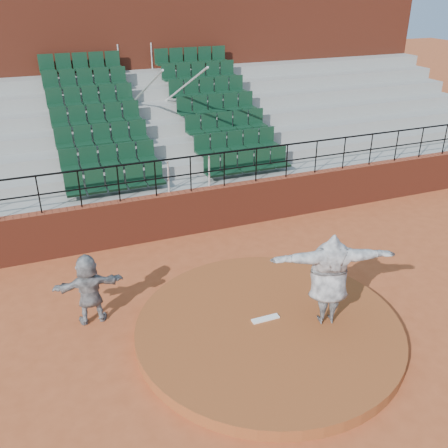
# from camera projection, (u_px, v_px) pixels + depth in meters

# --- Properties ---
(ground) EXTENTS (90.00, 90.00, 0.00)m
(ground) POSITION_uv_depth(u_px,v_px,m) (268.00, 333.00, 10.42)
(ground) COLOR #AC4D26
(ground) RESTS_ON ground
(pitchers_mound) EXTENTS (5.50, 5.50, 0.25)m
(pitchers_mound) POSITION_uv_depth(u_px,v_px,m) (268.00, 328.00, 10.36)
(pitchers_mound) COLOR brown
(pitchers_mound) RESTS_ON ground
(pitching_rubber) EXTENTS (0.60, 0.15, 0.03)m
(pitching_rubber) POSITION_uv_depth(u_px,v_px,m) (265.00, 319.00, 10.42)
(pitching_rubber) COLOR white
(pitching_rubber) RESTS_ON pitchers_mound
(boundary_wall) EXTENTS (24.00, 0.30, 1.30)m
(boundary_wall) POSITION_uv_depth(u_px,v_px,m) (192.00, 212.00, 14.30)
(boundary_wall) COLOR maroon
(boundary_wall) RESTS_ON ground
(wall_railing) EXTENTS (24.04, 0.05, 1.03)m
(wall_railing) POSITION_uv_depth(u_px,v_px,m) (190.00, 166.00, 13.69)
(wall_railing) COLOR black
(wall_railing) RESTS_ON boundary_wall
(seating_deck) EXTENTS (24.00, 5.97, 4.63)m
(seating_deck) POSITION_uv_depth(u_px,v_px,m) (157.00, 149.00, 17.00)
(seating_deck) COLOR gray
(seating_deck) RESTS_ON ground
(press_box_facade) EXTENTS (24.00, 3.00, 7.10)m
(press_box_facade) POSITION_uv_depth(u_px,v_px,m) (128.00, 68.00, 19.35)
(press_box_facade) COLOR maroon
(press_box_facade) RESTS_ON ground
(pitcher) EXTENTS (2.57, 1.32, 2.02)m
(pitcher) POSITION_uv_depth(u_px,v_px,m) (329.00, 279.00, 9.98)
(pitcher) COLOR black
(pitcher) RESTS_ON pitchers_mound
(fielder) EXTENTS (1.50, 0.54, 1.60)m
(fielder) POSITION_uv_depth(u_px,v_px,m) (89.00, 289.00, 10.47)
(fielder) COLOR black
(fielder) RESTS_ON ground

